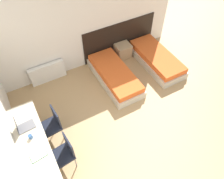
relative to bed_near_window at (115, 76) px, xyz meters
The scene contains 13 objects.
ground_plane 2.81m from the bed_near_window, 99.51° to the right, with size 20.00×20.00×0.00m, color tan.
wall_back 1.63m from the bed_near_window, 113.85° to the left, with size 5.82×0.05×2.70m.
headboard_panel 1.30m from the bed_near_window, 54.18° to the left, with size 2.42×0.03×1.10m.
bed_near_window is the anchor object (origin of this frame).
bed_near_door 1.46m from the bed_near_window, ahead, with size 0.86×1.96×0.39m.
nightstand 1.07m from the bed_near_window, 46.88° to the left, with size 0.46×0.40×0.46m.
radiator 1.90m from the bed_near_window, 150.63° to the left, with size 1.00×0.12×0.57m.
desk 2.90m from the bed_near_window, 153.85° to the right, with size 0.58×2.02×0.78m.
chair_near_laptop 2.29m from the bed_near_window, 157.19° to the right, with size 0.47×0.47×0.92m.
chair_near_notebook 2.67m from the bed_near_window, 141.84° to the right, with size 0.47×0.47×0.92m.
laptop 2.85m from the bed_near_window, 161.50° to the right, with size 0.37×0.26×0.37m.
open_notebook 3.06m from the bed_near_window, 147.77° to the right, with size 0.33×0.22×0.02m.
mug 2.89m from the bed_near_window, 155.47° to the right, with size 0.08×0.08×0.09m.
Camera 1 is at (-1.68, -0.97, 4.69)m, focal length 35.00 mm.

